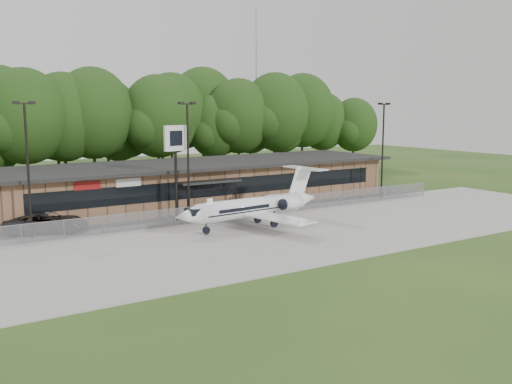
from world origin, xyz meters
TOP-DOWN VIEW (x-y plane):
  - ground at (0.00, 0.00)m, footprint 160.00×160.00m
  - apron at (0.00, 8.00)m, footprint 64.00×18.00m
  - parking_lot at (0.00, 19.50)m, footprint 50.00×9.00m
  - terminal at (-0.00, 23.94)m, footprint 41.00×11.65m
  - fence at (0.00, 15.00)m, footprint 46.00×0.04m
  - treeline at (0.00, 42.00)m, footprint 72.00×12.00m
  - radio_mast at (22.00, 48.00)m, footprint 0.20×0.20m
  - light_pole_left at (-18.00, 16.50)m, footprint 1.55×0.30m
  - light_pole_mid at (-5.00, 16.50)m, footprint 1.55×0.30m
  - light_pole_right at (18.00, 16.50)m, footprint 1.55×0.30m
  - business_jet at (-1.84, 10.94)m, footprint 14.04×12.53m
  - suv at (-16.56, 17.94)m, footprint 6.82×5.04m
  - pole_sign at (-6.02, 16.80)m, footprint 2.17×0.64m

SIDE VIEW (x-z plane):
  - ground at x=0.00m, z-range 0.00..0.00m
  - parking_lot at x=0.00m, z-range 0.00..0.06m
  - apron at x=0.00m, z-range 0.00..0.08m
  - fence at x=0.00m, z-range 0.02..1.54m
  - suv at x=-16.56m, z-range 0.00..1.72m
  - business_jet at x=-1.84m, z-range -0.67..4.05m
  - terminal at x=0.00m, z-range 0.03..4.33m
  - light_pole_left at x=-18.00m, z-range 0.86..11.09m
  - light_pole_mid at x=-5.00m, z-range 0.86..11.09m
  - light_pole_right at x=18.00m, z-range 0.86..11.09m
  - pole_sign at x=-6.02m, z-range 2.19..10.45m
  - treeline at x=0.00m, z-range 0.00..15.00m
  - radio_mast at x=22.00m, z-range 0.00..25.00m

